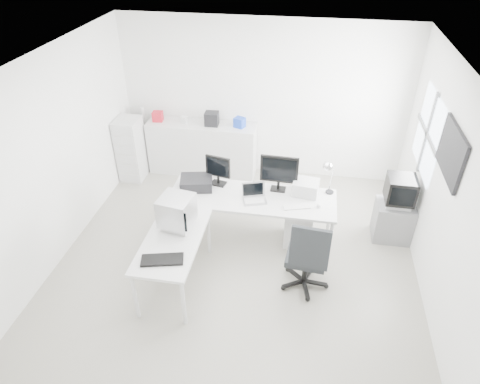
% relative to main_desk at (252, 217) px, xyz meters
% --- Properties ---
extents(floor, '(5.00, 5.00, 0.01)m').
position_rel_main_desk_xyz_m(floor, '(-0.13, -0.47, -0.38)').
color(floor, beige).
rests_on(floor, ground).
extents(ceiling, '(5.00, 5.00, 0.01)m').
position_rel_main_desk_xyz_m(ceiling, '(-0.13, -0.47, 2.42)').
color(ceiling, white).
rests_on(ceiling, back_wall).
extents(back_wall, '(5.00, 0.02, 2.80)m').
position_rel_main_desk_xyz_m(back_wall, '(-0.13, 2.03, 1.02)').
color(back_wall, white).
rests_on(back_wall, floor).
extents(left_wall, '(0.02, 5.00, 2.80)m').
position_rel_main_desk_xyz_m(left_wall, '(-2.63, -0.47, 1.02)').
color(left_wall, white).
rests_on(left_wall, floor).
extents(right_wall, '(0.02, 5.00, 2.80)m').
position_rel_main_desk_xyz_m(right_wall, '(2.37, -0.47, 1.02)').
color(right_wall, white).
rests_on(right_wall, floor).
extents(window, '(0.02, 1.20, 1.10)m').
position_rel_main_desk_xyz_m(window, '(2.35, 0.73, 1.23)').
color(window, white).
rests_on(window, right_wall).
extents(wall_picture, '(0.04, 0.90, 0.60)m').
position_rel_main_desk_xyz_m(wall_picture, '(2.34, -0.37, 1.52)').
color(wall_picture, black).
rests_on(wall_picture, right_wall).
extents(main_desk, '(2.40, 0.80, 0.75)m').
position_rel_main_desk_xyz_m(main_desk, '(0.00, 0.00, 0.00)').
color(main_desk, silver).
rests_on(main_desk, floor).
extents(side_desk, '(0.70, 1.40, 0.75)m').
position_rel_main_desk_xyz_m(side_desk, '(-0.85, -1.10, 0.00)').
color(side_desk, silver).
rests_on(side_desk, floor).
extents(drawer_pedestal, '(0.40, 0.50, 0.60)m').
position_rel_main_desk_xyz_m(drawer_pedestal, '(0.70, 0.05, -0.08)').
color(drawer_pedestal, silver).
rests_on(drawer_pedestal, floor).
extents(inkjet_printer, '(0.53, 0.45, 0.16)m').
position_rel_main_desk_xyz_m(inkjet_printer, '(-0.85, 0.10, 0.46)').
color(inkjet_printer, black).
rests_on(inkjet_printer, main_desk).
extents(lcd_monitor_small, '(0.42, 0.29, 0.48)m').
position_rel_main_desk_xyz_m(lcd_monitor_small, '(-0.55, 0.25, 0.61)').
color(lcd_monitor_small, black).
rests_on(lcd_monitor_small, main_desk).
extents(lcd_monitor_large, '(0.56, 0.24, 0.57)m').
position_rel_main_desk_xyz_m(lcd_monitor_large, '(0.35, 0.25, 0.66)').
color(lcd_monitor_large, black).
rests_on(lcd_monitor_large, main_desk).
extents(laptop, '(0.47, 0.48, 0.25)m').
position_rel_main_desk_xyz_m(laptop, '(0.05, -0.10, 0.50)').
color(laptop, '#B7B7BA').
rests_on(laptop, main_desk).
extents(white_keyboard, '(0.39, 0.22, 0.02)m').
position_rel_main_desk_xyz_m(white_keyboard, '(0.65, -0.15, 0.38)').
color(white_keyboard, silver).
rests_on(white_keyboard, main_desk).
extents(white_mouse, '(0.06, 0.06, 0.06)m').
position_rel_main_desk_xyz_m(white_mouse, '(0.95, -0.10, 0.41)').
color(white_mouse, silver).
rests_on(white_mouse, main_desk).
extents(laser_printer, '(0.39, 0.35, 0.20)m').
position_rel_main_desk_xyz_m(laser_printer, '(0.75, 0.22, 0.48)').
color(laser_printer, silver).
rests_on(laser_printer, main_desk).
extents(desk_lamp, '(0.17, 0.17, 0.43)m').
position_rel_main_desk_xyz_m(desk_lamp, '(1.10, 0.30, 0.59)').
color(desk_lamp, silver).
rests_on(desk_lamp, main_desk).
extents(crt_monitor, '(0.49, 0.49, 0.49)m').
position_rel_main_desk_xyz_m(crt_monitor, '(-0.85, -0.85, 0.62)').
color(crt_monitor, '#B7B7BA').
rests_on(crt_monitor, side_desk).
extents(black_keyboard, '(0.53, 0.31, 0.03)m').
position_rel_main_desk_xyz_m(black_keyboard, '(-0.85, -1.50, 0.39)').
color(black_keyboard, black).
rests_on(black_keyboard, side_desk).
extents(office_chair, '(0.71, 0.71, 1.13)m').
position_rel_main_desk_xyz_m(office_chair, '(0.84, -0.85, 0.19)').
color(office_chair, '#26292B').
rests_on(office_chair, floor).
extents(tv_cabinet, '(0.55, 0.45, 0.60)m').
position_rel_main_desk_xyz_m(tv_cabinet, '(2.09, 0.37, -0.07)').
color(tv_cabinet, slate).
rests_on(tv_cabinet, floor).
extents(crt_tv, '(0.50, 0.48, 0.45)m').
position_rel_main_desk_xyz_m(crt_tv, '(2.09, 0.37, 0.45)').
color(crt_tv, black).
rests_on(crt_tv, tv_cabinet).
extents(sideboard, '(1.97, 0.49, 0.99)m').
position_rel_main_desk_xyz_m(sideboard, '(-1.19, 1.77, 0.12)').
color(sideboard, silver).
rests_on(sideboard, floor).
extents(clutter_box_a, '(0.19, 0.17, 0.18)m').
position_rel_main_desk_xyz_m(clutter_box_a, '(-1.99, 1.77, 0.70)').
color(clutter_box_a, red).
rests_on(clutter_box_a, sideboard).
extents(clutter_box_b, '(0.15, 0.14, 0.12)m').
position_rel_main_desk_xyz_m(clutter_box_b, '(-1.49, 1.77, 0.67)').
color(clutter_box_b, silver).
rests_on(clutter_box_b, sideboard).
extents(clutter_box_c, '(0.25, 0.23, 0.24)m').
position_rel_main_desk_xyz_m(clutter_box_c, '(-0.99, 1.77, 0.73)').
color(clutter_box_c, black).
rests_on(clutter_box_c, sideboard).
extents(clutter_box_d, '(0.22, 0.21, 0.17)m').
position_rel_main_desk_xyz_m(clutter_box_d, '(-0.49, 1.77, 0.70)').
color(clutter_box_d, blue).
rests_on(clutter_box_d, sideboard).
extents(clutter_bottle, '(0.07, 0.07, 0.22)m').
position_rel_main_desk_xyz_m(clutter_bottle, '(-2.29, 1.81, 0.72)').
color(clutter_bottle, silver).
rests_on(clutter_bottle, sideboard).
extents(filing_cabinet, '(0.41, 0.48, 1.16)m').
position_rel_main_desk_xyz_m(filing_cabinet, '(-2.41, 1.35, 0.21)').
color(filing_cabinet, silver).
rests_on(filing_cabinet, floor).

